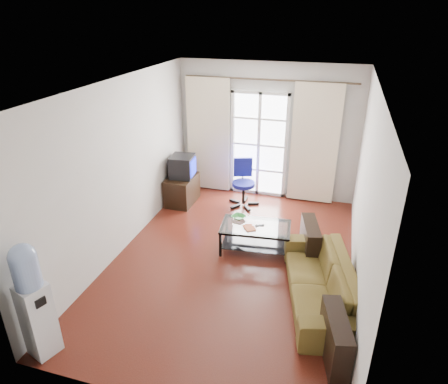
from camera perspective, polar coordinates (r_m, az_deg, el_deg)
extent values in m
plane|color=#551F14|center=(6.35, 1.19, -9.73)|extent=(5.20, 5.20, 0.00)
plane|color=white|center=(5.30, 1.46, 15.00)|extent=(5.20, 5.20, 0.00)
cube|color=beige|center=(8.09, 6.19, 8.57)|extent=(3.60, 0.02, 2.70)
cube|color=beige|center=(3.60, -9.96, -14.59)|extent=(3.60, 0.02, 2.70)
cube|color=beige|center=(6.36, -14.56, 3.28)|extent=(0.02, 5.20, 2.70)
cube|color=beige|center=(5.55, 19.55, -0.68)|extent=(0.02, 5.20, 2.70)
cube|color=white|center=(8.16, 5.01, 6.74)|extent=(1.01, 0.02, 2.04)
cube|color=white|center=(8.14, 4.98, 6.70)|extent=(1.16, 0.06, 2.15)
cylinder|color=#4C3F2D|center=(7.76, 6.41, 15.68)|extent=(3.30, 0.04, 0.04)
cube|color=beige|center=(8.30, -2.25, 8.05)|extent=(0.90, 0.07, 2.35)
cube|color=beige|center=(7.91, 12.79, 6.58)|extent=(0.90, 0.07, 2.35)
cube|color=#98989A|center=(8.25, 11.20, 1.01)|extent=(0.64, 0.12, 0.64)
imported|color=brown|center=(5.60, 13.59, -12.24)|extent=(2.37, 1.68, 0.59)
cube|color=silver|center=(6.40, 4.56, -4.90)|extent=(1.16, 0.74, 0.01)
cube|color=black|center=(6.55, 4.47, -7.20)|extent=(1.09, 0.67, 0.01)
cube|color=black|center=(6.33, -0.52, -7.48)|extent=(0.04, 0.04, 0.44)
cube|color=black|center=(6.25, 8.99, -8.32)|extent=(0.04, 0.04, 0.44)
cube|color=black|center=(6.81, 0.39, -4.95)|extent=(0.04, 0.04, 0.44)
cube|color=black|center=(6.73, 9.19, -5.69)|extent=(0.04, 0.04, 0.44)
imported|color=green|center=(6.57, 2.10, -3.62)|extent=(0.38, 0.38, 0.05)
imported|color=maroon|center=(6.29, 2.98, -5.26)|extent=(0.36, 0.36, 0.02)
cube|color=black|center=(6.40, 5.14, -4.76)|extent=(0.15, 0.10, 0.02)
cube|color=black|center=(8.05, -6.05, 0.33)|extent=(0.51, 0.76, 0.55)
cube|color=black|center=(7.89, -5.97, 3.68)|extent=(0.47, 0.51, 0.43)
cube|color=#0C19E5|center=(7.83, -4.42, 3.57)|extent=(0.05, 0.37, 0.32)
cube|color=black|center=(7.94, -7.27, 3.76)|extent=(0.16, 0.33, 0.28)
cylinder|color=black|center=(7.92, 2.78, -0.33)|extent=(0.05, 0.05, 0.47)
cylinder|color=navy|center=(7.82, 2.82, 1.15)|extent=(0.45, 0.45, 0.07)
cube|color=navy|center=(7.91, 2.73, 3.57)|extent=(0.36, 0.17, 0.39)
cube|color=silver|center=(5.09, -25.01, -16.17)|extent=(0.37, 0.37, 0.93)
cylinder|color=#7A91BD|center=(4.72, -26.44, -10.14)|extent=(0.28, 0.28, 0.37)
sphere|color=#7A91BD|center=(4.62, -26.88, -8.24)|extent=(0.28, 0.28, 0.28)
cube|color=black|center=(4.79, -24.78, -14.09)|extent=(0.08, 0.12, 0.10)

